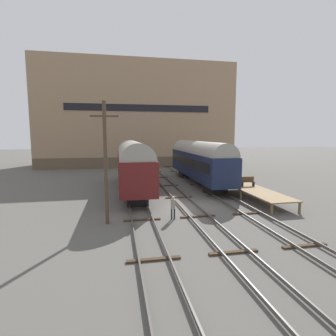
{
  "coord_description": "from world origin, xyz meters",
  "views": [
    {
      "loc": [
        -5.65,
        -20.72,
        5.92
      ],
      "look_at": [
        0.0,
        8.42,
        2.2
      ],
      "focal_mm": 28.0,
      "sensor_mm": 36.0,
      "label": 1
    }
  ],
  "objects_px": {
    "train_car_maroon": "(133,163)",
    "person_worker": "(173,206)",
    "train_car_navy": "(199,160)",
    "bench": "(248,181)",
    "utility_pole": "(106,161)"
  },
  "relations": [
    {
      "from": "train_car_maroon",
      "to": "person_worker",
      "type": "relative_size",
      "value": 9.71
    },
    {
      "from": "person_worker",
      "to": "train_car_maroon",
      "type": "bearing_deg",
      "value": 102.06
    },
    {
      "from": "train_car_navy",
      "to": "train_car_maroon",
      "type": "xyz_separation_m",
      "value": [
        -8.13,
        -2.77,
        0.04
      ]
    },
    {
      "from": "train_car_maroon",
      "to": "bench",
      "type": "xyz_separation_m",
      "value": [
        10.93,
        -4.35,
        -1.56
      ]
    },
    {
      "from": "train_car_navy",
      "to": "bench",
      "type": "xyz_separation_m",
      "value": [
        2.8,
        -7.12,
        -1.52
      ]
    },
    {
      "from": "train_car_navy",
      "to": "utility_pole",
      "type": "distance_m",
      "value": 16.73
    },
    {
      "from": "person_worker",
      "to": "bench",
      "type": "bearing_deg",
      "value": 33.79
    },
    {
      "from": "train_car_maroon",
      "to": "person_worker",
      "type": "bearing_deg",
      "value": -77.94
    },
    {
      "from": "train_car_maroon",
      "to": "bench",
      "type": "height_order",
      "value": "train_car_maroon"
    },
    {
      "from": "train_car_maroon",
      "to": "person_worker",
      "type": "height_order",
      "value": "train_car_maroon"
    },
    {
      "from": "bench",
      "to": "person_worker",
      "type": "distance_m",
      "value": 10.54
    },
    {
      "from": "train_car_navy",
      "to": "utility_pole",
      "type": "bearing_deg",
      "value": -128.93
    },
    {
      "from": "train_car_maroon",
      "to": "utility_pole",
      "type": "distance_m",
      "value": 10.55
    },
    {
      "from": "utility_pole",
      "to": "bench",
      "type": "bearing_deg",
      "value": 23.81
    },
    {
      "from": "train_car_maroon",
      "to": "bench",
      "type": "distance_m",
      "value": 11.87
    }
  ]
}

